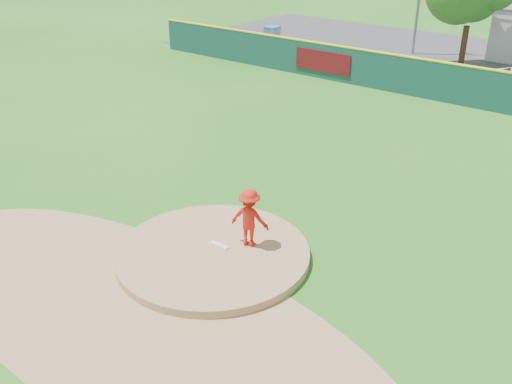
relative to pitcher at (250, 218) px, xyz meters
The scene contains 9 objects.
ground 1.56m from the pitcher, 125.59° to the right, with size 120.00×120.00×0.00m, color #286B19.
pitchers_mound 1.56m from the pitcher, 125.59° to the right, with size 5.50×5.50×0.50m, color #9E774C.
pitching_rubber 1.21m from the pitcher, 137.26° to the right, with size 0.60×0.15×0.04m, color white.
infield_dirt_arc 4.09m from the pitcher, 99.27° to the right, with size 15.40×15.40×0.01m, color #9E774C.
parking_lot 26.15m from the pitcher, 91.39° to the left, with size 44.00×16.00×0.02m, color #38383A.
pitcher is the anchor object (origin of this frame).
fence_banners 17.10m from the pitcher, 95.18° to the left, with size 16.86×0.04×1.20m.
playground_slide 26.99m from the pitcher, 125.13° to the left, with size 0.90×2.54×1.40m.
outfield_fence 17.13m from the pitcher, 92.12° to the left, with size 40.00×0.14×2.07m.
Camera 1 is at (9.36, -10.05, 8.98)m, focal length 40.00 mm.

